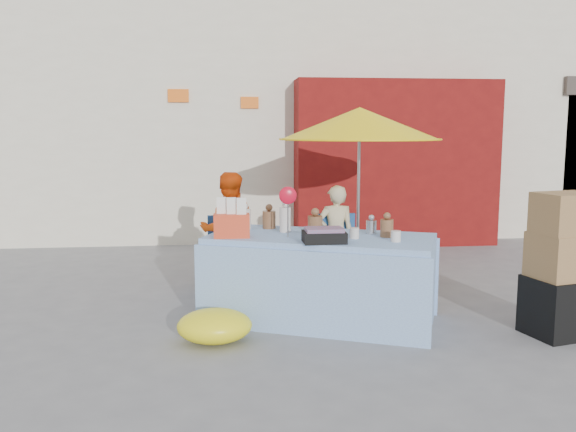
{
  "coord_description": "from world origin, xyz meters",
  "views": [
    {
      "loc": [
        -0.57,
        -5.21,
        1.83
      ],
      "look_at": [
        0.08,
        0.6,
        1.0
      ],
      "focal_mm": 38.0,
      "sensor_mm": 36.0,
      "label": 1
    }
  ],
  "objects": [
    {
      "name": "ground",
      "position": [
        0.0,
        0.0,
        0.0
      ],
      "size": [
        80.0,
        80.0,
        0.0
      ],
      "primitive_type": "plane",
      "color": "slate",
      "rests_on": "ground"
    },
    {
      "name": "backdrop",
      "position": [
        0.52,
        7.52,
        3.1
      ],
      "size": [
        14.0,
        8.0,
        7.8
      ],
      "color": "silver",
      "rests_on": "ground"
    },
    {
      "name": "market_table",
      "position": [
        0.36,
        0.43,
        0.43
      ],
      "size": [
        2.38,
        1.77,
        1.31
      ],
      "rotation": [
        0.0,
        0.0,
        -0.4
      ],
      "color": "#94C0ED",
      "rests_on": "ground"
    },
    {
      "name": "chair_left",
      "position": [
        -0.49,
        1.59,
        0.26
      ],
      "size": [
        0.48,
        0.47,
        0.85
      ],
      "rotation": [
        0.0,
        0.0,
        -0.01
      ],
      "color": "navy",
      "rests_on": "ground"
    },
    {
      "name": "chair_right",
      "position": [
        0.76,
        1.59,
        0.26
      ],
      "size": [
        0.48,
        0.47,
        0.85
      ],
      "rotation": [
        0.0,
        0.0,
        -0.01
      ],
      "color": "navy",
      "rests_on": "ground"
    },
    {
      "name": "vendor_orange",
      "position": [
        -0.49,
        1.73,
        0.68
      ],
      "size": [
        0.66,
        0.52,
        1.35
      ],
      "primitive_type": "imported",
      "rotation": [
        0.0,
        0.0,
        3.14
      ],
      "color": "#E1480B",
      "rests_on": "ground"
    },
    {
      "name": "vendor_beige",
      "position": [
        0.76,
        1.73,
        0.6
      ],
      "size": [
        0.44,
        0.29,
        1.19
      ],
      "primitive_type": "imported",
      "rotation": [
        0.0,
        0.0,
        3.14
      ],
      "color": "beige",
      "rests_on": "ground"
    },
    {
      "name": "umbrella",
      "position": [
        1.06,
        1.88,
        1.89
      ],
      "size": [
        1.9,
        1.9,
        2.09
      ],
      "color": "gray",
      "rests_on": "ground"
    },
    {
      "name": "box_stack",
      "position": [
        2.44,
        -0.23,
        0.59
      ],
      "size": [
        0.67,
        0.59,
        1.29
      ],
      "rotation": [
        0.0,
        0.0,
        0.23
      ],
      "color": "black",
      "rests_on": "ground"
    },
    {
      "name": "tarp_bundle",
      "position": [
        -0.64,
        -0.09,
        0.15
      ],
      "size": [
        0.71,
        0.6,
        0.29
      ],
      "primitive_type": "ellipsoid",
      "rotation": [
        0.0,
        0.0,
        -0.13
      ],
      "color": "yellow",
      "rests_on": "ground"
    }
  ]
}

